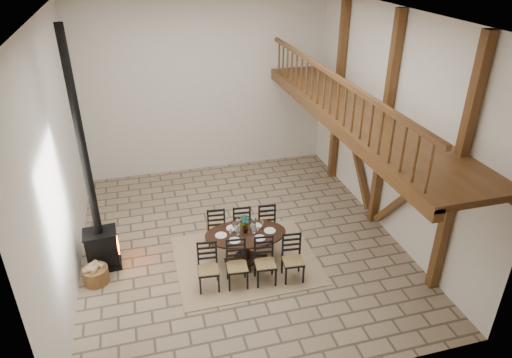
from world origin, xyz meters
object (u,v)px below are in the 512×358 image
object	(u,v)px
dining_table	(246,248)
log_stack	(97,244)
log_basket	(96,275)
wood_stove	(97,222)

from	to	relation	value
dining_table	log_stack	world-z (taller)	dining_table
dining_table	log_basket	distance (m)	3.11
dining_table	wood_stove	size ratio (longest dim) A/B	0.43
wood_stove	dining_table	bearing A→B (deg)	-16.10
dining_table	wood_stove	xyz separation A→B (m)	(-2.94, 0.68, 0.75)
dining_table	log_stack	distance (m)	3.33
log_basket	log_stack	world-z (taller)	log_stack
log_stack	dining_table	bearing A→B (deg)	-20.89
dining_table	log_stack	bearing A→B (deg)	164.87
dining_table	log_basket	size ratio (longest dim) A/B	4.20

